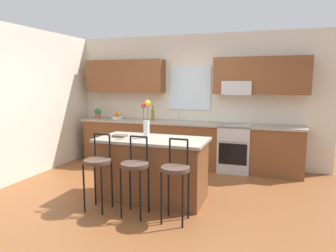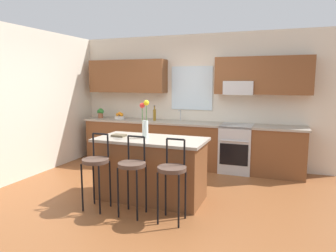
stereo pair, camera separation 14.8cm
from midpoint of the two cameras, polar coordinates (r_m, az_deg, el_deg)
name	(u,v)px [view 1 (the left image)]	position (r m, az deg, el deg)	size (l,w,h in m)	color
ground_plane	(156,194)	(4.92, -3.08, -12.50)	(14.00, 14.00, 0.00)	brown
wall_left	(33,103)	(6.27, -24.38, 3.96)	(0.12, 4.60, 2.70)	beige
back_wall_assembly	(191,92)	(6.48, 3.57, 6.23)	(5.60, 0.50, 2.70)	beige
counter_run	(186,144)	(6.34, 2.62, -3.34)	(4.56, 0.64, 0.92)	brown
sink_faucet	(178,114)	(6.44, 1.29, 2.21)	(0.02, 0.13, 0.23)	#B7BABC
oven_range	(235,148)	(6.12, 11.58, -3.99)	(0.60, 0.64, 0.92)	#B7BABC
kitchen_island	(152,169)	(4.61, -3.84, -7.90)	(1.61, 0.79, 0.92)	brown
bar_stool_near	(98,165)	(4.29, -13.88, -6.98)	(0.36, 0.36, 1.04)	black
bar_stool_middle	(135,168)	(4.03, -7.22, -7.81)	(0.36, 0.36, 1.04)	black
bar_stool_far	(176,172)	(3.83, 0.28, -8.62)	(0.36, 0.36, 1.04)	black
flower_vase	(146,121)	(4.51, -5.01, 0.86)	(0.14, 0.10, 0.56)	silver
cookbook	(120,136)	(4.68, -9.84, -1.81)	(0.20, 0.15, 0.03)	brown
fruit_bowl_oranges	(117,117)	(6.86, -9.99, 1.73)	(0.24, 0.24, 0.16)	silver
bottle_olive_oil	(153,115)	(6.49, -3.52, 2.13)	(0.06, 0.06, 0.32)	olive
potted_plant_small	(98,113)	(7.10, -13.48, 2.41)	(0.18, 0.12, 0.22)	#9E5B3D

